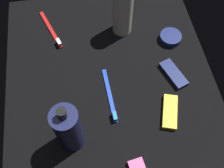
% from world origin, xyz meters
% --- Properties ---
extents(ground_plane, '(0.84, 0.64, 0.01)m').
position_xyz_m(ground_plane, '(0.00, 0.00, -0.01)').
color(ground_plane, black).
extents(lotion_bottle, '(0.07, 0.07, 0.20)m').
position_xyz_m(lotion_bottle, '(0.14, -0.13, 0.09)').
color(lotion_bottle, '#1A1E46').
rests_on(lotion_bottle, ground_plane).
extents(bodywash_bottle, '(0.06, 0.06, 0.19)m').
position_xyz_m(bodywash_bottle, '(-0.23, 0.07, 0.09)').
color(bodywash_bottle, silver).
rests_on(bodywash_bottle, ground_plane).
extents(toothbrush_blue, '(0.18, 0.02, 0.02)m').
position_xyz_m(toothbrush_blue, '(0.03, -0.01, 0.01)').
color(toothbrush_blue, blue).
rests_on(toothbrush_blue, ground_plane).
extents(toothbrush_red, '(0.17, 0.07, 0.02)m').
position_xyz_m(toothbrush_red, '(-0.25, -0.17, 0.01)').
color(toothbrush_red, red).
rests_on(toothbrush_red, ground_plane).
extents(snack_bar_navy, '(0.11, 0.07, 0.01)m').
position_xyz_m(snack_bar_navy, '(-0.02, 0.20, 0.01)').
color(snack_bar_navy, navy).
rests_on(snack_bar_navy, ground_plane).
extents(snack_bar_yellow, '(0.11, 0.07, 0.01)m').
position_xyz_m(snack_bar_yellow, '(0.10, 0.15, 0.01)').
color(snack_bar_yellow, yellow).
rests_on(snack_bar_yellow, ground_plane).
extents(cream_tin_left, '(0.07, 0.07, 0.02)m').
position_xyz_m(cream_tin_left, '(-0.16, 0.22, 0.01)').
color(cream_tin_left, navy).
rests_on(cream_tin_left, ground_plane).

